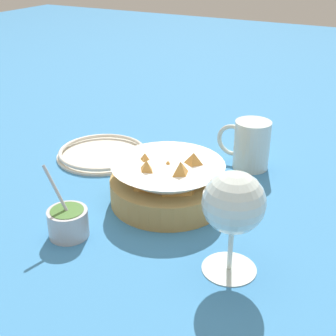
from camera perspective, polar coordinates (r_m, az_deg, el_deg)
name	(u,v)px	position (r m, az deg, el deg)	size (l,w,h in m)	color
ground_plane	(147,201)	(0.83, -2.54, -4.08)	(4.00, 4.00, 0.00)	teal
food_basket	(168,183)	(0.81, 0.00, -1.83)	(0.20, 0.20, 0.10)	#B2894C
sauce_cup	(68,221)	(0.74, -12.08, -6.38)	(0.07, 0.06, 0.11)	#B7B7BC
wine_glass	(233,206)	(0.62, 7.99, -4.59)	(0.08, 0.08, 0.15)	silver
beer_mug	(251,146)	(0.94, 10.03, 2.61)	(0.11, 0.07, 0.10)	silver
side_plate	(102,153)	(1.00, -8.02, 1.84)	(0.19, 0.19, 0.01)	silver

